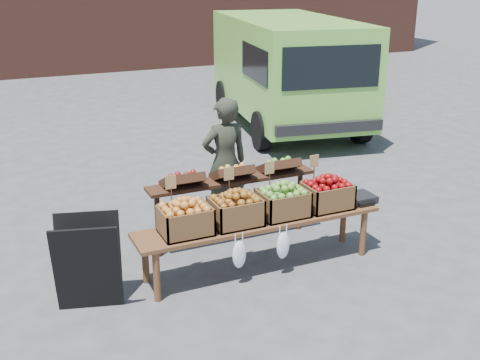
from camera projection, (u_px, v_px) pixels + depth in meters
name	position (u px, v px, depth m)	size (l,w,h in m)	color
ground	(324.00, 252.00, 6.88)	(80.00, 80.00, 0.00)	#4B4B4E
delivery_van	(287.00, 73.00, 11.89)	(2.18, 4.76, 2.13)	#76C747
vendor	(225.00, 163.00, 7.37)	(0.59, 0.39, 1.63)	#292D22
chalkboard_sign	(88.00, 264.00, 5.64)	(0.61, 0.34, 0.92)	black
back_table	(232.00, 201.00, 6.97)	(2.10, 0.44, 1.04)	#361D11
display_bench	(259.00, 244.00, 6.43)	(2.70, 0.56, 0.57)	brown
crate_golden_apples	(185.00, 220.00, 5.97)	(0.50, 0.40, 0.28)	#B2901E
crate_russet_pears	(236.00, 212.00, 6.18)	(0.50, 0.40, 0.28)	brown
crate_red_apples	(283.00, 203.00, 6.39)	(0.50, 0.40, 0.28)	#437A27
crate_green_apples	(327.00, 196.00, 6.61)	(0.50, 0.40, 0.28)	#6D0701
weighing_scale	(359.00, 198.00, 6.81)	(0.34, 0.30, 0.08)	black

